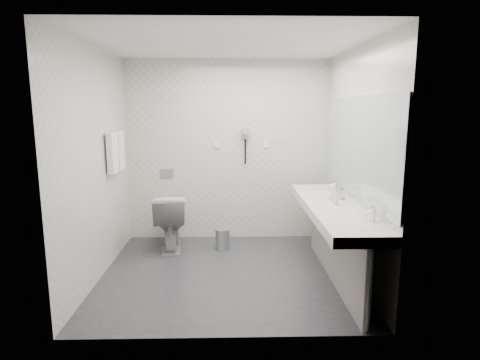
{
  "coord_description": "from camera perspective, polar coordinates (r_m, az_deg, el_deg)",
  "views": [
    {
      "loc": [
        0.04,
        -4.31,
        1.86
      ],
      "look_at": [
        0.15,
        0.15,
        1.05
      ],
      "focal_mm": 30.04,
      "sensor_mm": 36.0,
      "label": 1
    }
  ],
  "objects": [
    {
      "name": "switch_plate_a",
      "position": [
        5.62,
        -3.35,
        5.08
      ],
      "size": [
        0.09,
        0.02,
        0.09
      ],
      "primitive_type": "cube",
      "color": "silver",
      "rests_on": "wall_back"
    },
    {
      "name": "basin_far",
      "position": [
        4.98,
        11.2,
        -1.77
      ],
      "size": [
        0.4,
        0.31,
        0.05
      ],
      "primitive_type": "ellipsoid",
      "color": "silver",
      "rests_on": "vanity_counter"
    },
    {
      "name": "wall_left",
      "position": [
        4.58,
        -19.73,
        2.04
      ],
      "size": [
        0.0,
        2.6,
        2.6
      ],
      "primitive_type": "plane",
      "rotation": [
        1.57,
        0.0,
        1.57
      ],
      "color": "beige",
      "rests_on": "floor"
    },
    {
      "name": "flush_plate",
      "position": [
        5.73,
        -10.31,
        1.0
      ],
      "size": [
        0.18,
        0.02,
        0.12
      ],
      "primitive_type": "cube",
      "color": "#B2B5BA",
      "rests_on": "wall_back"
    },
    {
      "name": "wall_front",
      "position": [
        3.07,
        -2.16,
        -1.18
      ],
      "size": [
        2.8,
        0.0,
        2.8
      ],
      "primitive_type": "plane",
      "rotation": [
        -1.57,
        0.0,
        0.0
      ],
      "color": "beige",
      "rests_on": "floor"
    },
    {
      "name": "dryer_cord",
      "position": [
        5.6,
        0.76,
        4.05
      ],
      "size": [
        0.02,
        0.02,
        0.35
      ],
      "primitive_type": "cylinder",
      "color": "black",
      "rests_on": "dryer_cradle"
    },
    {
      "name": "wall_right",
      "position": [
        4.55,
        15.98,
        2.2
      ],
      "size": [
        0.0,
        2.6,
        2.6
      ],
      "primitive_type": "plane",
      "rotation": [
        1.57,
        0.0,
        -1.57
      ],
      "color": "beige",
      "rests_on": "floor"
    },
    {
      "name": "dryer_cradle",
      "position": [
        5.59,
        0.76,
        6.61
      ],
      "size": [
        0.1,
        0.04,
        0.14
      ],
      "primitive_type": "cube",
      "color": "gray",
      "rests_on": "wall_back"
    },
    {
      "name": "dryer_barrel",
      "position": [
        5.52,
        0.79,
        6.87
      ],
      "size": [
        0.08,
        0.14,
        0.08
      ],
      "primitive_type": "cylinder",
      "rotation": [
        1.57,
        0.0,
        0.0
      ],
      "color": "gray",
      "rests_on": "dryer_cradle"
    },
    {
      "name": "bin_lid",
      "position": [
        5.33,
        -2.52,
        -7.07
      ],
      "size": [
        0.19,
        0.19,
        0.02
      ],
      "primitive_type": "cylinder",
      "color": "#B2B5BA",
      "rests_on": "pedal_bin"
    },
    {
      "name": "floor",
      "position": [
        4.69,
        -1.84,
        -13.07
      ],
      "size": [
        2.8,
        2.8,
        0.0
      ],
      "primitive_type": "plane",
      "color": "#2B2B30",
      "rests_on": "ground"
    },
    {
      "name": "towel_rail",
      "position": [
        5.06,
        -17.46,
        6.32
      ],
      "size": [
        0.02,
        0.62,
        0.02
      ],
      "primitive_type": "cylinder",
      "rotation": [
        1.57,
        0.0,
        0.0
      ],
      "color": "silver",
      "rests_on": "wall_left"
    },
    {
      "name": "toilet",
      "position": [
        5.41,
        -9.9,
        -5.78
      ],
      "size": [
        0.5,
        0.78,
        0.75
      ],
      "primitive_type": "imported",
      "rotation": [
        0.0,
        0.0,
        3.25
      ],
      "color": "silver",
      "rests_on": "floor"
    },
    {
      "name": "faucet_far",
      "position": [
        5.01,
        13.42,
        -0.74
      ],
      "size": [
        0.04,
        0.04,
        0.15
      ],
      "primitive_type": "cylinder",
      "color": "silver",
      "rests_on": "vanity_counter"
    },
    {
      "name": "ceiling",
      "position": [
        4.35,
        -2.04,
        18.75
      ],
      "size": [
        2.8,
        2.8,
        0.0
      ],
      "primitive_type": "plane",
      "rotation": [
        3.14,
        0.0,
        0.0
      ],
      "color": "silver",
      "rests_on": "wall_back"
    },
    {
      "name": "vanity_post_far",
      "position": [
        5.47,
        10.72,
        -5.62
      ],
      "size": [
        0.06,
        0.06,
        0.75
      ],
      "primitive_type": "cylinder",
      "color": "silver",
      "rests_on": "floor"
    },
    {
      "name": "vanity_panel",
      "position": [
        4.5,
        13.11,
        -9.23
      ],
      "size": [
        0.03,
        2.15,
        0.75
      ],
      "primitive_type": "cube",
      "color": "gray",
      "rests_on": "floor"
    },
    {
      "name": "towel_far",
      "position": [
        5.21,
        -16.8,
        4.03
      ],
      "size": [
        0.07,
        0.24,
        0.48
      ],
      "primitive_type": "cube",
      "color": "white",
      "rests_on": "towel_rail"
    },
    {
      "name": "towel_near",
      "position": [
        4.94,
        -17.65,
        3.66
      ],
      "size": [
        0.07,
        0.24,
        0.48
      ],
      "primitive_type": "cube",
      "color": "white",
      "rests_on": "towel_rail"
    },
    {
      "name": "soap_bottle_a",
      "position": [
        4.46,
        12.99,
        -2.4
      ],
      "size": [
        0.06,
        0.06,
        0.1
      ],
      "primitive_type": "imported",
      "rotation": [
        0.0,
        0.0,
        0.34
      ],
      "color": "white",
      "rests_on": "vanity_counter"
    },
    {
      "name": "switch_plate_b",
      "position": [
        5.64,
        3.81,
        5.09
      ],
      "size": [
        0.09,
        0.02,
        0.09
      ],
      "primitive_type": "cube",
      "color": "silver",
      "rests_on": "wall_back"
    },
    {
      "name": "mirror",
      "position": [
        4.34,
        16.7,
        4.44
      ],
      "size": [
        0.02,
        2.2,
        1.05
      ],
      "primitive_type": "cube",
      "color": "#B2BCC6",
      "rests_on": "wall_right"
    },
    {
      "name": "glass_left",
      "position": [
        4.62,
        14.29,
        -1.91
      ],
      "size": [
        0.08,
        0.08,
        0.12
      ],
      "primitive_type": "cylinder",
      "rotation": [
        0.0,
        0.0,
        0.28
      ],
      "color": "silver",
      "rests_on": "vanity_counter"
    },
    {
      "name": "vanity_post_near",
      "position": [
        3.59,
        17.81,
        -14.66
      ],
      "size": [
        0.06,
        0.06,
        0.75
      ],
      "primitive_type": "cylinder",
      "color": "silver",
      "rests_on": "floor"
    },
    {
      "name": "basin_near",
      "position": [
        3.76,
        15.47,
        -5.89
      ],
      "size": [
        0.4,
        0.31,
        0.05
      ],
      "primitive_type": "ellipsoid",
      "color": "silver",
      "rests_on": "vanity_counter"
    },
    {
      "name": "soap_bottle_c",
      "position": [
        4.32,
        13.44,
        -2.67
      ],
      "size": [
        0.06,
        0.06,
        0.12
      ],
      "primitive_type": "imported",
      "rotation": [
        0.0,
        0.0,
        0.4
      ],
      "color": "white",
      "rests_on": "vanity_counter"
    },
    {
      "name": "wall_back",
      "position": [
        5.64,
        -1.8,
        4.09
      ],
      "size": [
        2.8,
        0.0,
        2.8
      ],
      "primitive_type": "plane",
      "rotation": [
        1.57,
        0.0,
        0.0
      ],
      "color": "beige",
      "rests_on": "floor"
    },
    {
      "name": "faucet_near",
      "position": [
        3.8,
        18.36,
        -4.48
      ],
      "size": [
        0.04,
        0.04,
        0.15
      ],
      "primitive_type": "cylinder",
      "color": "silver",
      "rests_on": "vanity_counter"
    },
    {
      "name": "vanity_counter",
      "position": [
        4.38,
        13.01,
        -3.99
      ],
      "size": [
        0.55,
        2.2,
        0.1
      ],
      "primitive_type": "cube",
      "color": "silver",
      "rests_on": "floor"
    },
    {
      "name": "glass_right",
      "position": [
        4.72,
        13.73,
        -1.65
      ],
      "size": [
        0.08,
        0.08,
        0.11
      ],
      "primitive_type": "cylinder",
      "rotation": [
        0.0,
        0.0,
        -0.29
      ],
      "color": "silver",
      "rests_on": "vanity_counter"
    },
    {
      "name": "pedal_bin",
      "position": [
        5.37,
        -2.51,
        -8.48
      ],
      "size": [
        0.23,
        0.23,
        0.26
      ],
      "primitive_type": "cylinder",
      "rotation": [
        0.0,
        0.0,
        -0.24
      ],
      "color": "#B2B5BA",
      "rests_on": "floor"
    },
    {
      "name": "soap_bottle_b",
      "position": [
        4.53,
        12.79,
        -2.17
      ],
      "size": [
        0.1,
        0.1,
        0.1
      ],
      "primitive_type": "imported",
      "rotation": [
        0.0,
        0.0,
        -0.28
      ],
      "color": "white",
      "rests_on": "vanity_counter"
    }
  ]
}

